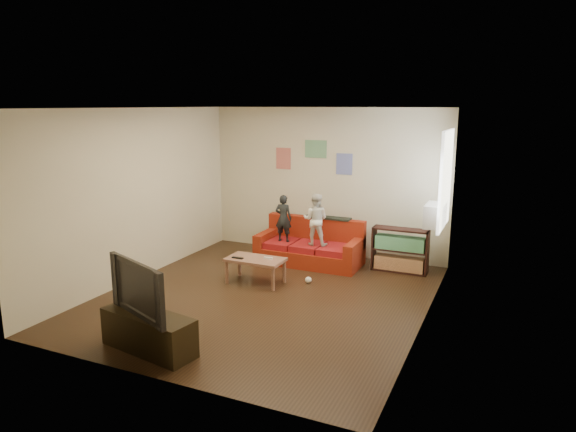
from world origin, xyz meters
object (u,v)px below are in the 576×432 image
at_px(television, 146,287).
at_px(file_box, 341,265).
at_px(sofa, 311,248).
at_px(tv_stand, 149,332).
at_px(child_a, 283,218).
at_px(bookshelf, 400,252).
at_px(child_b, 315,219).
at_px(coffee_table, 255,262).

bearing_deg(television, file_box, 94.32).
distance_m(sofa, tv_stand, 3.87).
xyz_separation_m(child_a, television, (0.00, -3.68, -0.04)).
bearing_deg(file_box, child_a, 171.93).
xyz_separation_m(sofa, television, (-0.45, -3.84, 0.49)).
bearing_deg(bookshelf, child_b, -166.70).
height_order(tv_stand, television, television).
relative_size(child_a, tv_stand, 0.70).
height_order(child_a, file_box, child_a).
distance_m(child_a, coffee_table, 1.26).
relative_size(child_a, bookshelf, 0.90).
relative_size(child_b, tv_stand, 0.76).
distance_m(sofa, child_a, 0.71).
height_order(child_b, file_box, child_b).
relative_size(child_a, coffee_table, 0.93).
height_order(sofa, television, television).
bearing_deg(file_box, television, -107.69).
relative_size(sofa, tv_stand, 1.54).
relative_size(child_a, child_b, 0.93).
bearing_deg(tv_stand, sofa, 93.04).
bearing_deg(file_box, coffee_table, -136.31).
bearing_deg(tv_stand, bookshelf, 73.31).
bearing_deg(sofa, child_b, -47.58).
distance_m(sofa, coffee_table, 1.40).
bearing_deg(television, coffee_table, 110.75).
xyz_separation_m(bookshelf, television, (-1.99, -4.01, 0.43)).
bearing_deg(coffee_table, television, -91.27).
height_order(file_box, television, television).
distance_m(coffee_table, file_box, 1.49).
bearing_deg(sofa, television, -96.66).
bearing_deg(bookshelf, coffee_table, -142.05).
bearing_deg(bookshelf, file_box, -150.58).
bearing_deg(child_b, sofa, -55.53).
distance_m(sofa, file_box, 0.76).
bearing_deg(file_box, sofa, 154.48).
distance_m(file_box, tv_stand, 3.69).
relative_size(sofa, file_box, 4.80).
bearing_deg(television, tv_stand, 0.00).
distance_m(child_a, file_box, 1.32).
xyz_separation_m(tv_stand, television, (0.00, 0.00, 0.54)).
xyz_separation_m(child_a, file_box, (1.13, -0.16, -0.66)).
height_order(child_b, tv_stand, child_b).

